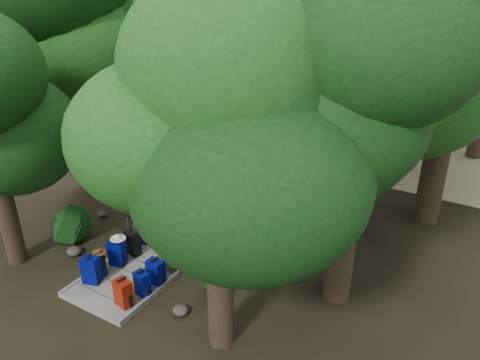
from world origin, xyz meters
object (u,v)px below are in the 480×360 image
Objects in this scene: suitcase_on_boardwalk at (133,243)px; backpack_left_a at (91,269)px; backpack_right_d at (169,258)px; duffel_right_black at (194,240)px; backpack_left_b at (98,264)px; lone_suitcase_on_sand at (320,134)px; kayak at (263,108)px; backpack_right_c at (156,270)px; backpack_right_b at (142,282)px; backpack_left_c at (117,251)px; backpack_right_a at (123,292)px; sun_lounger at (395,137)px; duffel_right_khaki at (191,244)px; backpack_left_d at (143,234)px.

backpack_left_a is at bearing -79.17° from suitcase_on_boardwalk.
duffel_right_black is at bearing 89.56° from backpack_right_d.
duffel_right_black is (1.30, 2.28, -0.12)m from backpack_left_b.
duffel_right_black is 0.90× the size of lone_suitcase_on_sand.
backpack_right_d is at bearing 10.97° from suitcase_on_boardwalk.
backpack_right_c is at bearing -65.76° from kayak.
backpack_right_b reaches higher than lone_suitcase_on_sand.
lone_suitcase_on_sand is 5.13m from kayak.
backpack_left_b is 0.92× the size of lone_suitcase_on_sand.
backpack_right_d reaches higher than kayak.
backpack_right_a is at bearing -57.95° from backpack_left_c.
sun_lounger is at bearing 83.57° from backpack_left_b.
duffel_right_khaki is at bearing 45.84° from suitcase_on_boardwalk.
backpack_right_a is 0.52m from backpack_right_b.
backpack_right_b is at bearing -5.87° from backpack_left_a.
sun_lounger is at bearing 93.13° from backpack_right_b.
lone_suitcase_on_sand reaches higher than duffel_right_black.
backpack_right_c is (0.10, 1.02, -0.02)m from backpack_right_a.
duffel_right_black is 1.65m from suitcase_on_boardwalk.
backpack_right_c is at bearing -95.38° from lone_suitcase_on_sand.
backpack_right_a reaches higher than backpack_left_b.
suitcase_on_boardwalk is at bearing -165.45° from duffel_right_khaki.
backpack_left_d is 0.71× the size of backpack_right_a.
duffel_right_black is at bearing 107.19° from backpack_right_b.
backpack_right_d is 0.92× the size of duffel_right_khaki.
backpack_right_d is 14.40m from kayak.
backpack_left_c is (-0.00, 0.89, -0.01)m from backpack_left_a.
backpack_left_c is 0.24× the size of kayak.
suitcase_on_boardwalk reaches higher than backpack_right_b.
backpack_left_c is (0.06, 0.60, 0.05)m from backpack_left_b.
backpack_left_d is at bearing 133.26° from backpack_right_a.
backpack_left_b is at bearing -82.53° from suitcase_on_boardwalk.
backpack_left_c is 0.40× the size of sun_lounger.
backpack_left_a is 1.58m from backpack_right_c.
backpack_left_c is 1.10× the size of suitcase_on_boardwalk.
backpack_right_c is 1.10× the size of duffel_right_black.
sun_lounger is (2.59, 11.50, -0.02)m from duffel_right_khaki.
backpack_right_c is 11.51m from lone_suitcase_on_sand.
backpack_left_d is at bearing 144.44° from backpack_right_b.
backpack_left_b is 15.16m from kayak.
duffel_right_black is at bearing -116.86° from sun_lounger.
backpack_right_d is 0.89m from duffel_right_khaki.
backpack_right_b is at bearing -28.89° from suitcase_on_boardwalk.
backpack_right_a is 1.65m from backpack_right_d.
backpack_right_b is at bearing -87.82° from backpack_right_c.
backpack_right_d is at bearing -93.89° from duffel_right_black.
suitcase_on_boardwalk reaches higher than sun_lounger.
backpack_right_a reaches higher than kayak.
backpack_right_c reaches higher than suitcase_on_boardwalk.
backpack_left_d is 0.82× the size of duffel_right_black.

